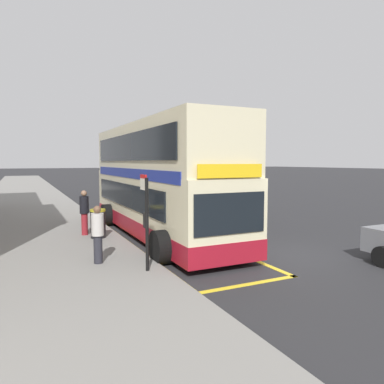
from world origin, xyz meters
The scene contains 9 objects.
ground_plane centered at (0.00, 32.00, 0.00)m, with size 260.00×260.00×0.00m, color #28282B.
pavement_near centered at (-7.00, 32.00, 0.07)m, with size 6.00×76.00×0.14m, color gray.
double_decker_bus centered at (-2.46, 4.63, 2.06)m, with size 3.17×11.05×4.40m.
bus_bay_markings centered at (-2.52, 4.66, 0.01)m, with size 2.96×13.16×0.01m.
bus_stop_sign centered at (-4.51, -0.08, 1.63)m, with size 0.09×0.51×2.48m.
parked_car_navy_kerbside centered at (2.60, 24.05, 0.80)m, with size 2.09×4.20×1.62m.
pedestrian_waiting_near_sign centered at (-5.22, 5.26, 1.08)m, with size 0.34×0.34×1.72m.
pedestrian_further_back centered at (-5.52, 1.09, 1.01)m, with size 0.34×0.34×1.61m.
litter_bin centered at (-4.86, 4.50, 0.68)m, with size 0.57×0.57×1.07m.
Camera 1 is at (-7.41, -8.88, 2.96)m, focal length 33.66 mm.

